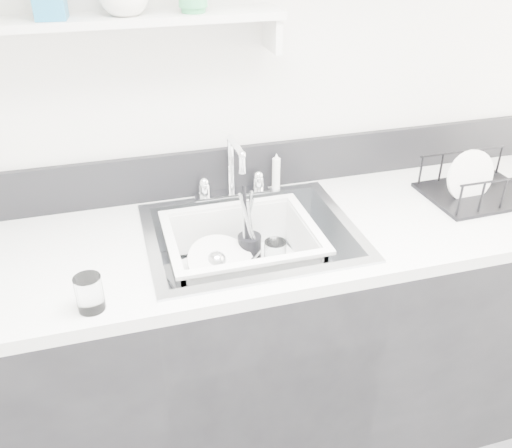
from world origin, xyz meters
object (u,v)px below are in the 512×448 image
object	(u,v)px
sink	(252,257)
dish_rack	(481,179)
wash_tub	(242,254)
counter_run	(252,344)

from	to	relation	value
sink	dish_rack	bearing A→B (deg)	1.57
wash_tub	dish_rack	distance (m)	0.86
sink	dish_rack	world-z (taller)	dish_rack
dish_rack	sink	bearing A→B (deg)	179.75
counter_run	dish_rack	world-z (taller)	dish_rack
sink	wash_tub	distance (m)	0.03
sink	dish_rack	xyz separation A→B (m)	(0.82, 0.02, 0.15)
counter_run	sink	world-z (taller)	sink
counter_run	sink	size ratio (longest dim) A/B	5.00
counter_run	wash_tub	size ratio (longest dim) A/B	6.86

